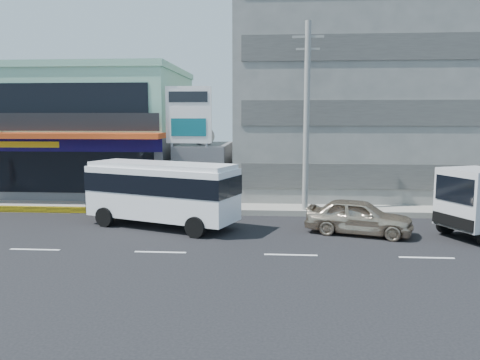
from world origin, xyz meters
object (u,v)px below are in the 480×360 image
concrete_building (360,90)px  utility_pole_near (307,117)px  billboard (189,121)px  shop_building (93,135)px  sedan (359,216)px  satellite_dish (203,144)px  minibus (162,189)px

concrete_building → utility_pole_near: bearing=-117.8°
billboard → concrete_building: bearing=28.9°
shop_building → sedan: 19.48m
concrete_building → satellite_dish: size_ratio=10.67×
utility_pole_near → sedan: (2.11, -3.93, -4.36)m
billboard → satellite_dish: bearing=74.5°
concrete_building → satellite_dish: bearing=-158.2°
satellite_dish → shop_building: bearing=159.8°
billboard → minibus: bearing=-95.0°
utility_pole_near → sedan: utility_pole_near is taller
satellite_dish → sedan: 11.41m
minibus → sedan: minibus is taller
minibus → billboard: bearing=85.0°
shop_building → billboard: shop_building is taller
sedan → utility_pole_near: bearing=44.9°
shop_building → sedan: bearing=-33.0°
concrete_building → billboard: concrete_building is taller
concrete_building → sedan: size_ratio=3.46×
shop_building → satellite_dish: shop_building is taller
shop_building → sedan: shop_building is taller
utility_pole_near → minibus: 8.32m
satellite_dish → sedan: satellite_dish is taller
billboard → utility_pole_near: bearing=-15.5°
shop_building → satellite_dish: bearing=-20.2°
satellite_dish → minibus: satellite_dish is taller
shop_building → satellite_dish: 8.54m
utility_pole_near → concrete_building: bearing=62.2°
minibus → utility_pole_near: bearing=24.7°
concrete_building → billboard: size_ratio=2.32×
utility_pole_near → shop_building: bearing=154.9°
shop_building → billboard: 8.92m
shop_building → satellite_dish: size_ratio=8.27×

